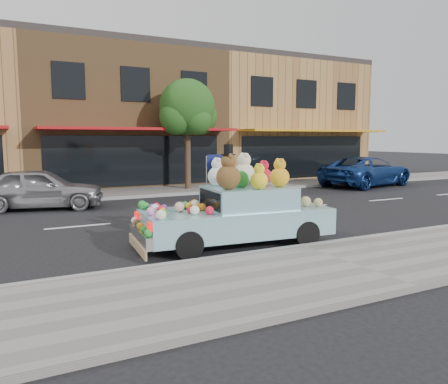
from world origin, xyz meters
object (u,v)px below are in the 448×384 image
street_tree (187,112)px  art_car (237,211)px  car_silver (39,189)px  car_blue (367,171)px

street_tree → art_car: 11.26m
street_tree → car_silver: street_tree is taller
street_tree → car_blue: (9.04, -2.38, -2.93)m
street_tree → car_silver: size_ratio=1.22×
car_silver → art_car: art_car is taller
street_tree → art_car: bearing=-106.3°
car_silver → art_car: size_ratio=0.93×
car_silver → car_blue: size_ratio=0.77×
street_tree → art_car: street_tree is taller
car_silver → car_blue: 15.77m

